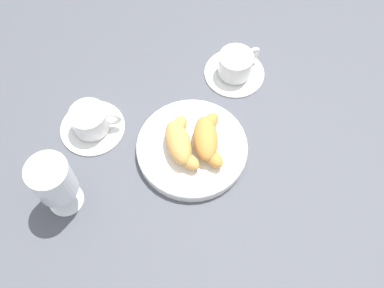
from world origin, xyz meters
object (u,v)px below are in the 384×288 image
Objects in this scene: coffee_cup_far at (236,66)px; juice_glass_left at (54,184)px; croissant_large at (180,142)px; croissant_small at (207,139)px; pastry_plate at (192,148)px; coffee_cup_near at (91,122)px.

juice_glass_left is at bearing -67.97° from coffee_cup_far.
croissant_large reaches higher than coffee_cup_far.
croissant_small is 0.30m from juice_glass_left.
pastry_plate is 1.62× the size of juice_glass_left.
coffee_cup_near is at bearing -124.93° from pastry_plate.
croissant_small is at bearing 57.93° from coffee_cup_near.
croissant_large reaches higher than coffee_cup_near.
croissant_large is at bearing 52.23° from coffee_cup_near.
juice_glass_left is at bearing -85.60° from pastry_plate.
croissant_large is at bearing -101.53° from croissant_small.
croissant_large is 0.24m from coffee_cup_far.
croissant_large reaches higher than pastry_plate.
juice_glass_left is at bearing -31.87° from coffee_cup_near.
coffee_cup_near reaches higher than pastry_plate.
coffee_cup_near is at bearing -127.77° from croissant_large.
juice_glass_left is (0.17, -0.43, 0.07)m from coffee_cup_far.
juice_glass_left reaches higher than coffee_cup_far.
juice_glass_left is (0.03, -0.24, 0.05)m from croissant_large.
croissant_small reaches higher than coffee_cup_far.
juice_glass_left is (0.02, -0.27, 0.08)m from pastry_plate.
croissant_small is at bearing 92.79° from juice_glass_left.
croissant_large is (-0.00, -0.02, 0.03)m from pastry_plate.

